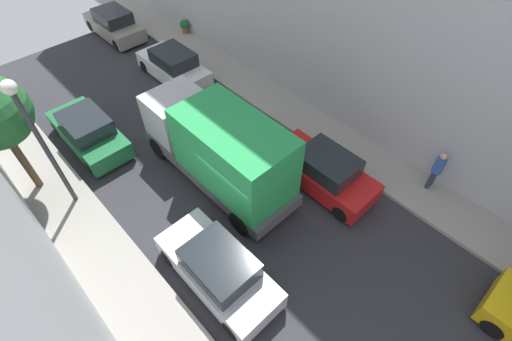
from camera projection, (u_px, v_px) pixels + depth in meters
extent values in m
plane|color=#2D2D33|center=(249.00, 203.00, 13.66)|extent=(32.00, 32.00, 0.00)
cube|color=gray|center=(130.00, 292.00, 11.32)|extent=(2.00, 44.00, 0.15)
cube|color=gray|center=(334.00, 139.00, 15.89)|extent=(2.00, 44.00, 0.15)
cube|color=silver|center=(218.00, 271.00, 11.27)|extent=(1.76, 4.20, 0.76)
cube|color=#1E2328|center=(219.00, 263.00, 10.67)|extent=(1.56, 2.10, 0.64)
cylinder|color=black|center=(169.00, 257.00, 11.83)|extent=(0.22, 0.64, 0.64)
cylinder|color=black|center=(207.00, 229.00, 12.54)|extent=(0.22, 0.64, 0.64)
cylinder|color=black|center=(232.00, 329.00, 10.33)|extent=(0.22, 0.64, 0.64)
cylinder|color=black|center=(271.00, 293.00, 11.04)|extent=(0.22, 0.64, 0.64)
cube|color=#1E6638|center=(89.00, 134.00, 15.37)|extent=(1.76, 4.20, 0.76)
cube|color=#1E2328|center=(85.00, 123.00, 14.78)|extent=(1.56, 2.10, 0.64)
cylinder|color=black|center=(58.00, 129.00, 15.94)|extent=(0.22, 0.64, 0.64)
cylinder|color=black|center=(91.00, 113.00, 16.65)|extent=(0.22, 0.64, 0.64)
cylinder|color=black|center=(91.00, 167.00, 14.43)|extent=(0.22, 0.64, 0.64)
cylinder|color=black|center=(126.00, 148.00, 15.15)|extent=(0.22, 0.64, 0.64)
cylinder|color=black|center=(493.00, 327.00, 10.37)|extent=(0.22, 0.64, 0.64)
cube|color=red|center=(322.00, 174.00, 13.91)|extent=(1.76, 4.20, 0.76)
cube|color=#1E2328|center=(328.00, 163.00, 13.32)|extent=(1.56, 2.10, 0.64)
cylinder|color=black|center=(278.00, 166.00, 14.48)|extent=(0.22, 0.64, 0.64)
cylinder|color=black|center=(305.00, 147.00, 15.19)|extent=(0.22, 0.64, 0.64)
cylinder|color=black|center=(341.00, 213.00, 12.98)|extent=(0.22, 0.64, 0.64)
cylinder|color=black|center=(367.00, 190.00, 13.69)|extent=(0.22, 0.64, 0.64)
cube|color=white|center=(174.00, 69.00, 18.62)|extent=(1.76, 4.20, 0.76)
cube|color=#1E2328|center=(173.00, 58.00, 18.03)|extent=(1.56, 2.10, 0.64)
cylinder|color=black|center=(145.00, 66.00, 19.19)|extent=(0.22, 0.64, 0.64)
cylinder|color=black|center=(170.00, 55.00, 19.90)|extent=(0.22, 0.64, 0.64)
cylinder|color=black|center=(180.00, 92.00, 17.69)|extent=(0.22, 0.64, 0.64)
cylinder|color=black|center=(205.00, 79.00, 18.40)|extent=(0.22, 0.64, 0.64)
cube|color=gray|center=(115.00, 27.00, 21.53)|extent=(1.76, 4.20, 0.76)
cube|color=#1E2328|center=(113.00, 16.00, 20.94)|extent=(1.56, 2.10, 0.64)
cylinder|color=black|center=(91.00, 26.00, 22.10)|extent=(0.22, 0.64, 0.64)
cylinder|color=black|center=(115.00, 17.00, 22.81)|extent=(0.22, 0.64, 0.64)
cylinder|color=black|center=(117.00, 45.00, 20.60)|extent=(0.22, 0.64, 0.64)
cylinder|color=black|center=(141.00, 36.00, 21.31)|extent=(0.22, 0.64, 0.64)
cube|color=#4C4C51|center=(218.00, 166.00, 13.94)|extent=(2.20, 6.60, 0.50)
cube|color=#B7B7BC|center=(177.00, 113.00, 14.28)|extent=(2.10, 1.80, 1.70)
cube|color=green|center=(234.00, 152.00, 12.38)|extent=(2.24, 4.20, 2.40)
cylinder|color=black|center=(159.00, 148.00, 14.94)|extent=(0.30, 0.96, 0.96)
cylinder|color=black|center=(198.00, 126.00, 15.83)|extent=(0.30, 0.96, 0.96)
cylinder|color=black|center=(241.00, 223.00, 12.52)|extent=(0.30, 0.96, 0.96)
cylinder|color=black|center=(281.00, 192.00, 13.41)|extent=(0.30, 0.96, 0.96)
cylinder|color=#2D334C|center=(430.00, 180.00, 13.68)|extent=(0.18, 0.18, 0.82)
cylinder|color=#2D334C|center=(433.00, 177.00, 13.78)|extent=(0.18, 0.18, 0.82)
cylinder|color=#3359B2|center=(439.00, 165.00, 13.19)|extent=(0.36, 0.36, 0.64)
sphere|color=tan|center=(444.00, 156.00, 12.84)|extent=(0.24, 0.24, 0.24)
cylinder|color=brown|center=(24.00, 161.00, 13.09)|extent=(0.26, 0.26, 2.61)
cylinder|color=brown|center=(185.00, 30.00, 21.76)|extent=(0.35, 0.35, 0.30)
sphere|color=#23602D|center=(184.00, 24.00, 21.48)|extent=(0.55, 0.55, 0.55)
cylinder|color=#333338|center=(49.00, 154.00, 11.84)|extent=(0.16, 0.16, 4.74)
sphere|color=white|center=(9.00, 87.00, 9.91)|extent=(0.44, 0.44, 0.44)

